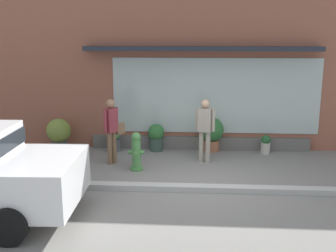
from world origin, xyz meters
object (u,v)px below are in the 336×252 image
object	(u,v)px
pedestrian_passerby	(205,126)
potted_plant_window_left	(114,140)
potted_plant_window_right	(211,132)
potted_plant_window_center	(156,136)
potted_plant_low_front	(59,133)
potted_plant_doorstep	(266,144)
fire_hydrant	(136,151)
pedestrian_with_handbag	(112,127)

from	to	relation	value
pedestrian_passerby	potted_plant_window_left	xyz separation A→B (m)	(-2.49, 0.87, -0.64)
potted_plant_window_left	potted_plant_window_right	xyz separation A→B (m)	(2.69, 0.19, 0.22)
potted_plant_window_left	potted_plant_window_center	distance (m)	1.18
potted_plant_low_front	potted_plant_window_left	bearing A→B (deg)	3.11
potted_plant_window_center	potted_plant_low_front	world-z (taller)	potted_plant_low_front
potted_plant_window_right	potted_plant_window_left	bearing A→B (deg)	-175.93
potted_plant_window_center	potted_plant_low_front	xyz separation A→B (m)	(-2.69, -0.18, 0.10)
potted_plant_window_left	potted_plant_doorstep	distance (m)	4.17
potted_plant_window_center	potted_plant_window_right	world-z (taller)	potted_plant_window_right
fire_hydrant	potted_plant_low_front	distance (m)	2.81
fire_hydrant	potted_plant_window_right	world-z (taller)	potted_plant_window_right
pedestrian_with_handbag	potted_plant_window_right	bearing A→B (deg)	-26.20
pedestrian_passerby	potted_plant_window_left	world-z (taller)	pedestrian_passerby
pedestrian_with_handbag	potted_plant_low_front	xyz separation A→B (m)	(-1.71, 1.03, -0.43)
pedestrian_passerby	potted_plant_window_right	size ratio (longest dim) A/B	1.71
potted_plant_doorstep	potted_plant_low_front	bearing A→B (deg)	-178.90
potted_plant_window_left	potted_plant_window_right	size ratio (longest dim) A/B	0.67
potted_plant_window_left	pedestrian_with_handbag	bearing A→B (deg)	-80.03
potted_plant_window_right	potted_plant_window_center	bearing A→B (deg)	-176.59
fire_hydrant	potted_plant_window_right	xyz separation A→B (m)	(1.83, 1.77, 0.07)
fire_hydrant	pedestrian_passerby	distance (m)	1.84
potted_plant_window_left	potted_plant_window_center	size ratio (longest dim) A/B	0.84
pedestrian_with_handbag	potted_plant_doorstep	size ratio (longest dim) A/B	3.19
pedestrian_with_handbag	potted_plant_low_front	bearing A→B (deg)	95.10
fire_hydrant	pedestrian_with_handbag	size ratio (longest dim) A/B	0.56
potted_plant_window_center	pedestrian_passerby	bearing A→B (deg)	-36.35
fire_hydrant	potted_plant_doorstep	world-z (taller)	fire_hydrant
potted_plant_window_left	potted_plant_low_front	bearing A→B (deg)	-176.89
potted_plant_window_right	fire_hydrant	bearing A→B (deg)	-135.95
potted_plant_window_left	potted_plant_window_right	world-z (taller)	potted_plant_window_right
potted_plant_window_left	potted_plant_window_right	bearing A→B (deg)	4.07
fire_hydrant	potted_plant_doorstep	xyz separation A→B (m)	(3.31, 1.61, -0.19)
potted_plant_window_center	potted_plant_low_front	size ratio (longest dim) A/B	0.83
pedestrian_passerby	potted_plant_window_left	size ratio (longest dim) A/B	2.55
potted_plant_doorstep	potted_plant_window_center	bearing A→B (deg)	178.59
potted_plant_low_front	potted_plant_doorstep	distance (m)	5.69
potted_plant_window_center	fire_hydrant	bearing A→B (deg)	-100.50
pedestrian_with_handbag	fire_hydrant	bearing A→B (deg)	-88.88
potted_plant_window_left	potted_plant_window_right	distance (m)	2.71
pedestrian_with_handbag	potted_plant_window_left	world-z (taller)	pedestrian_with_handbag
fire_hydrant	pedestrian_passerby	xyz separation A→B (m)	(1.63, 0.71, 0.49)
potted_plant_window_center	potted_plant_doorstep	distance (m)	3.00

